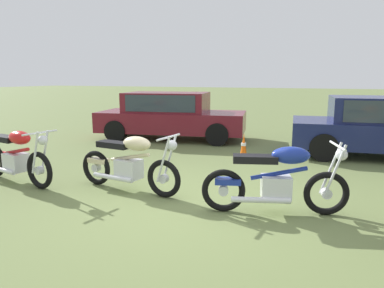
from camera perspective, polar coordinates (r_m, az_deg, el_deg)
ground_plane at (r=5.39m, az=0.48°, el=-9.70°), size 120.00×120.00×0.00m
motorcycle_red at (r=7.07m, az=-26.66°, el=-1.80°), size 2.04×0.68×1.02m
motorcycle_cream at (r=5.95m, az=-10.19°, el=-3.05°), size 2.04×0.64×1.02m
motorcycle_blue at (r=5.04m, az=13.54°, el=-5.68°), size 1.96×0.93×1.02m
car_burgundy at (r=10.85m, az=-3.61°, el=4.98°), size 4.67×2.56×1.43m
traffic_cone at (r=8.49m, az=8.35°, el=-0.37°), size 0.25×0.25×0.57m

